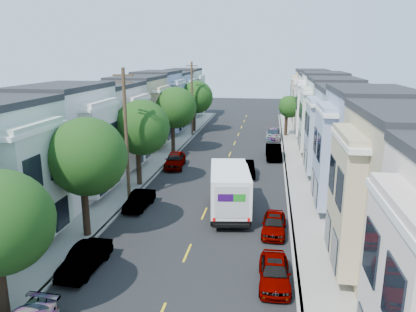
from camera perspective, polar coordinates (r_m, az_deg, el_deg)
ground at (r=29.27m, az=-0.53°, el=-8.11°), size 160.00×160.00×0.00m
road_slab at (r=43.40m, az=2.69°, el=-0.69°), size 12.00×70.00×0.02m
curb_left at (r=44.41m, az=-5.09°, el=-0.30°), size 0.30×70.00×0.15m
curb_right at (r=43.19m, az=10.69°, el=-0.91°), size 0.30×70.00×0.15m
sidewalk_left at (r=44.74m, az=-6.71°, el=-0.24°), size 2.60×70.00×0.15m
sidewalk_right at (r=43.26m, az=12.41°, el=-0.97°), size 2.60×70.00×0.15m
centerline at (r=43.41m, az=2.69°, el=-0.70°), size 0.12×70.00×0.01m
townhouse_row_left at (r=45.90m, az=-11.29°, el=-0.14°), size 5.00×70.00×8.50m
townhouse_row_right at (r=43.70m, az=17.38°, el=-1.24°), size 5.00×70.00×8.50m
tree_b at (r=25.09m, az=-16.76°, el=-0.13°), size 4.70×4.70×7.53m
tree_c at (r=34.49m, az=-9.45°, el=3.94°), size 4.70×4.70×7.47m
tree_d at (r=46.30m, az=-4.67°, el=6.77°), size 4.70×4.70×7.58m
tree_e at (r=59.07m, az=-1.70°, el=8.28°), size 4.70×4.70×7.47m
tree_far_r at (r=56.94m, az=11.33°, el=6.76°), size 3.01×3.01×5.64m
utility_pole_near at (r=31.24m, az=-11.43°, el=2.90°), size 1.60×0.26×10.00m
utility_pole_far at (r=56.09m, az=-2.27°, el=8.02°), size 1.60×0.26×10.00m
fedex_truck at (r=28.90m, az=3.06°, el=-4.51°), size 2.67×6.93×3.32m
lead_sedan at (r=38.10m, az=5.40°, el=-1.80°), size 1.94×4.22×1.36m
parked_left_b at (r=22.81m, az=-16.90°, el=-13.71°), size 1.57×3.97×1.30m
parked_left_c at (r=30.46m, az=-9.62°, el=-6.18°), size 1.49×3.73×1.22m
parked_left_d at (r=40.82m, az=-4.67°, el=-0.57°), size 2.23×4.89×1.54m
parked_right_a at (r=20.99m, az=9.32°, el=-15.82°), size 1.65×4.06×1.30m
parked_right_b at (r=26.34m, az=9.27°, el=-9.43°), size 1.66×3.94×1.26m
parked_right_c at (r=44.68m, az=9.20°, el=0.57°), size 1.82×4.64×1.52m
parked_right_d at (r=55.17m, az=9.18°, el=3.05°), size 2.01×4.59×1.36m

